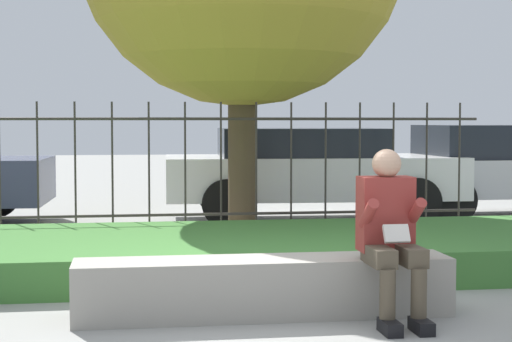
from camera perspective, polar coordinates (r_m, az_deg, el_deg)
The scene contains 7 objects.
ground_plane at distance 6.35m, azimuth 1.51°, elevation -9.62°, with size 60.00×60.00×0.00m, color gray.
stone_bench at distance 6.30m, azimuth 0.53°, elevation -7.98°, with size 2.75×0.48×0.43m.
person_seated_reader at distance 6.15m, azimuth 8.92°, elevation -3.82°, with size 0.42×0.73×1.23m.
grass_berm at distance 8.26m, azimuth -0.92°, elevation -5.45°, with size 8.29×2.59×0.32m.
iron_fence at distance 10.04m, azimuth -2.35°, elevation 0.11°, with size 6.29×0.03×1.65m.
car_parked_center at distance 12.29m, azimuth 3.60°, elevation 0.07°, with size 4.26×2.01×1.32m.
car_parked_right at distance 13.42m, azimuth 16.70°, elevation 0.26°, with size 4.42×2.00×1.36m.
Camera 1 is at (-1.09, -6.10, 1.43)m, focal length 60.00 mm.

